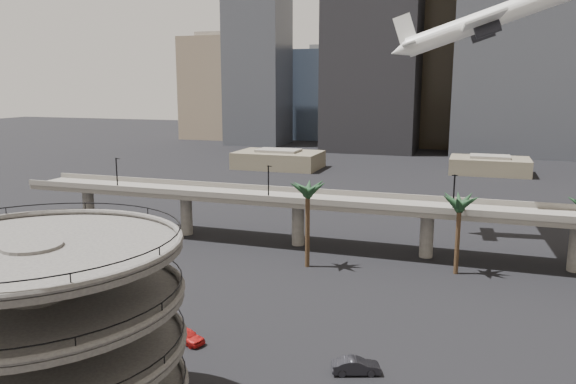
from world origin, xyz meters
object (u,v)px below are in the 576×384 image
(overpass, at_px, (361,208))
(parking_ramp, at_px, (39,325))
(car_b, at_px, (356,366))
(airborne_jet, at_px, (484,21))
(car_a, at_px, (186,336))

(overpass, bearing_deg, parking_ramp, -102.43)
(parking_ramp, height_order, car_b, parking_ramp)
(airborne_jet, height_order, car_a, airborne_jet)
(car_a, bearing_deg, car_b, -73.31)
(airborne_jet, relative_size, car_b, 6.78)
(car_b, bearing_deg, parking_ramp, 110.98)
(parking_ramp, bearing_deg, car_b, 40.90)
(overpass, xyz_separation_m, airborne_jet, (17.71, 14.02, 31.02))
(overpass, xyz_separation_m, car_a, (-11.10, -40.14, -6.55))
(parking_ramp, distance_m, overpass, 60.46)
(car_a, distance_m, car_b, 19.08)
(parking_ramp, bearing_deg, car_a, 84.23)
(overpass, height_order, airborne_jet, airborne_jet)
(car_a, relative_size, car_b, 0.96)
(parking_ramp, xyz_separation_m, airborne_jet, (30.71, 73.01, 28.52))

